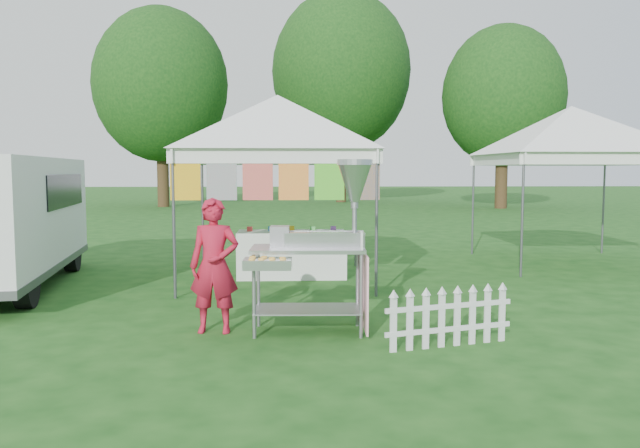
{
  "coord_description": "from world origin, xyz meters",
  "views": [
    {
      "loc": [
        0.21,
        -6.64,
        1.81
      ],
      "look_at": [
        0.59,
        1.41,
        1.1
      ],
      "focal_mm": 35.0,
      "sensor_mm": 36.0,
      "label": 1
    }
  ],
  "objects": [
    {
      "name": "ground",
      "position": [
        0.0,
        0.0,
        0.0
      ],
      "size": [
        120.0,
        120.0,
        0.0
      ],
      "primitive_type": "plane",
      "color": "#164513",
      "rests_on": "ground"
    },
    {
      "name": "canopy_main",
      "position": [
        0.0,
        3.49,
        2.99
      ],
      "size": [
        4.24,
        4.24,
        3.45
      ],
      "color": "#59595E",
      "rests_on": "ground"
    },
    {
      "name": "canopy_right",
      "position": [
        5.5,
        5.0,
        2.99
      ],
      "size": [
        4.24,
        4.24,
        3.45
      ],
      "color": "#59595E",
      "rests_on": "ground"
    },
    {
      "name": "tree_left",
      "position": [
        -6.0,
        24.0,
        5.83
      ],
      "size": [
        6.4,
        6.4,
        9.53
      ],
      "color": "#342412",
      "rests_on": "ground"
    },
    {
      "name": "tree_mid",
      "position": [
        3.0,
        28.0,
        7.14
      ],
      "size": [
        7.6,
        7.6,
        11.52
      ],
      "color": "#342412",
      "rests_on": "ground"
    },
    {
      "name": "tree_right",
      "position": [
        10.0,
        22.0,
        5.18
      ],
      "size": [
        5.6,
        5.6,
        8.42
      ],
      "color": "#342412",
      "rests_on": "ground"
    },
    {
      "name": "donut_cart",
      "position": [
        0.6,
        0.16,
        1.13
      ],
      "size": [
        1.41,
        0.91,
        1.92
      ],
      "rotation": [
        0.0,
        0.0,
        -0.03
      ],
      "color": "gray",
      "rests_on": "ground"
    },
    {
      "name": "vendor",
      "position": [
        -0.64,
        0.22,
        0.75
      ],
      "size": [
        0.56,
        0.39,
        1.5
      ],
      "primitive_type": "imported",
      "rotation": [
        0.0,
        0.0,
        -0.05
      ],
      "color": "#B0152D",
      "rests_on": "ground"
    },
    {
      "name": "picket_fence",
      "position": [
        1.82,
        -0.47,
        0.29
      ],
      "size": [
        1.39,
        0.43,
        0.56
      ],
      "rotation": [
        0.0,
        0.0,
        0.28
      ],
      "color": "silver",
      "rests_on": "ground"
    },
    {
      "name": "display_table",
      "position": [
        0.22,
        3.73,
        0.39
      ],
      "size": [
        1.8,
        0.7,
        0.78
      ],
      "primitive_type": "cube",
      "color": "white",
      "rests_on": "ground"
    }
  ]
}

